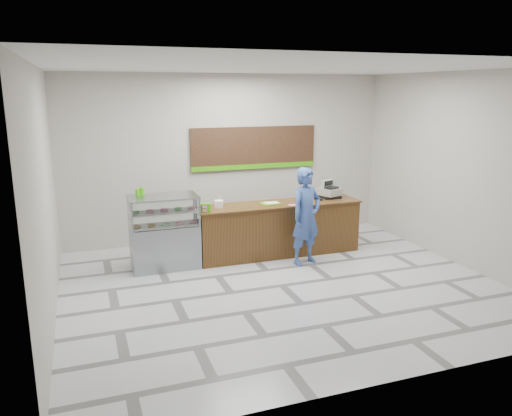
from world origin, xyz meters
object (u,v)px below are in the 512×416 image
object	(u,v)px
customer	(306,216)
sales_counter	(278,229)
serving_tray	(271,203)
cash_register	(329,191)
display_case	(164,231)

from	to	relation	value
customer	sales_counter	bearing A→B (deg)	96.10
sales_counter	serving_tray	xyz separation A→B (m)	(-0.16, 0.00, 0.52)
sales_counter	serving_tray	bearing A→B (deg)	179.41
cash_register	customer	xyz separation A→B (m)	(-0.89, -0.79, -0.26)
cash_register	customer	bearing A→B (deg)	-158.85
sales_counter	serving_tray	size ratio (longest dim) A/B	9.03
display_case	cash_register	bearing A→B (deg)	2.42
display_case	serving_tray	distance (m)	2.09
serving_tray	sales_counter	bearing A→B (deg)	-1.22
sales_counter	display_case	world-z (taller)	display_case
cash_register	customer	size ratio (longest dim) A/B	0.27
sales_counter	customer	size ratio (longest dim) A/B	1.81
cash_register	sales_counter	bearing A→B (deg)	166.34
display_case	cash_register	xyz separation A→B (m)	(3.39, 0.14, 0.48)
display_case	serving_tray	world-z (taller)	display_case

